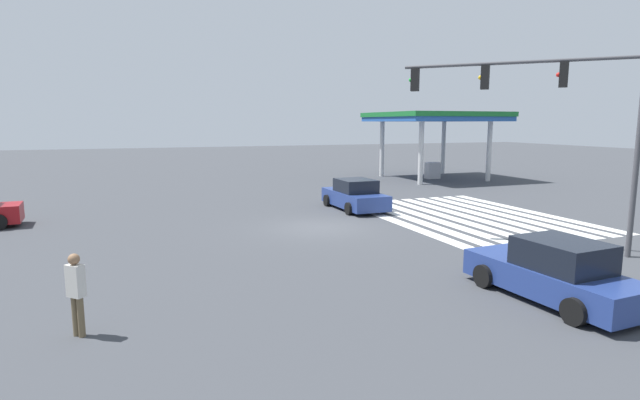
% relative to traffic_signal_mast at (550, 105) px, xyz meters
% --- Properties ---
extents(ground_plane, '(149.80, 149.80, 0.00)m').
position_rel_traffic_signal_mast_xyz_m(ground_plane, '(6.13, 6.13, -5.08)').
color(ground_plane, '#3D3F44').
extents(crosswalk_markings, '(11.62, 8.20, 0.01)m').
position_rel_traffic_signal_mast_xyz_m(crosswalk_markings, '(6.13, -1.43, -5.07)').
color(crosswalk_markings, silver).
rests_on(crosswalk_markings, ground_plane).
extents(traffic_signal_mast, '(5.65, 5.65, 6.79)m').
position_rel_traffic_signal_mast_xyz_m(traffic_signal_mast, '(0.00, 0.00, 0.00)').
color(traffic_signal_mast, '#47474C').
rests_on(traffic_signal_mast, ground_plane).
extents(car_1, '(4.69, 2.23, 1.60)m').
position_rel_traffic_signal_mast_xyz_m(car_1, '(-4.21, 3.70, -4.37)').
color(car_1, navy).
rests_on(car_1, ground_plane).
extents(car_2, '(4.57, 2.21, 1.58)m').
position_rel_traffic_signal_mast_xyz_m(car_2, '(9.85, 2.79, -4.36)').
color(car_2, navy).
rests_on(car_2, ground_plane).
extents(gas_station_canopy, '(8.80, 8.80, 5.27)m').
position_rel_traffic_signal_mast_xyz_m(gas_station_canopy, '(20.81, -9.10, -0.34)').
color(gas_station_canopy, '#23519E').
rests_on(gas_station_canopy, ground_plane).
extents(pedestrian, '(0.41, 0.41, 1.79)m').
position_rel_traffic_signal_mast_xyz_m(pedestrian, '(-2.37, 14.76, -4.07)').
color(pedestrian, brown).
rests_on(pedestrian, ground_plane).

